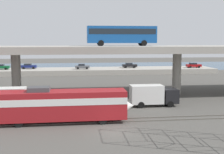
% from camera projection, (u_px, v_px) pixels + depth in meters
% --- Properties ---
extents(ground_plane, '(260.00, 260.00, 0.00)m').
position_uv_depth(ground_plane, '(115.00, 131.00, 30.33)').
color(ground_plane, '#4C4944').
extents(rail_strip_near, '(110.00, 0.12, 0.12)m').
position_uv_depth(rail_strip_near, '(111.00, 122.00, 33.57)').
color(rail_strip_near, '#59544C').
rests_on(rail_strip_near, ground_plane).
extents(rail_strip_far, '(110.00, 0.12, 0.12)m').
position_uv_depth(rail_strip_far, '(110.00, 119.00, 34.95)').
color(rail_strip_far, '#59544C').
rests_on(rail_strip_far, ground_plane).
extents(train_locomotive, '(15.61, 3.04, 4.18)m').
position_uv_depth(train_locomotive, '(68.00, 104.00, 33.40)').
color(train_locomotive, maroon).
rests_on(train_locomotive, ground_plane).
extents(highway_overpass, '(96.00, 12.59, 8.43)m').
position_uv_depth(highway_overpass, '(99.00, 51.00, 49.08)').
color(highway_overpass, '#9E998E').
rests_on(highway_overpass, ground_plane).
extents(transit_bus_on_overpass, '(12.00, 2.68, 3.40)m').
position_uv_depth(transit_bus_on_overpass, '(122.00, 34.00, 50.98)').
color(transit_bus_on_overpass, '#14478C').
rests_on(transit_bus_on_overpass, highway_overpass).
extents(service_truck_west, '(6.80, 2.46, 3.04)m').
position_uv_depth(service_truck_west, '(152.00, 95.00, 41.96)').
color(service_truck_west, black).
rests_on(service_truck_west, ground_plane).
extents(service_truck_east, '(6.80, 2.46, 3.04)m').
position_uv_depth(service_truck_east, '(1.00, 98.00, 39.39)').
color(service_truck_east, maroon).
rests_on(service_truck_east, ground_plane).
extents(pier_parking_lot, '(72.68, 10.66, 1.40)m').
position_uv_depth(pier_parking_lot, '(89.00, 71.00, 84.41)').
color(pier_parking_lot, '#9E998E').
rests_on(pier_parking_lot, ground_plane).
extents(parked_car_0, '(4.47, 1.84, 1.50)m').
position_uv_depth(parked_car_0, '(1.00, 67.00, 81.15)').
color(parked_car_0, '#0C4C26').
rests_on(parked_car_0, pier_parking_lot).
extents(parked_car_1, '(4.27, 1.93, 1.50)m').
position_uv_depth(parked_car_1, '(194.00, 65.00, 86.77)').
color(parked_car_1, maroon).
rests_on(parked_car_1, pier_parking_lot).
extents(parked_car_2, '(4.29, 1.92, 1.50)m').
position_uv_depth(parked_car_2, '(129.00, 65.00, 86.61)').
color(parked_car_2, black).
rests_on(parked_car_2, pier_parking_lot).
extents(parked_car_3, '(4.35, 1.94, 1.50)m').
position_uv_depth(parked_car_3, '(29.00, 66.00, 83.53)').
color(parked_car_3, navy).
rests_on(parked_car_3, pier_parking_lot).
extents(parked_car_4, '(4.01, 1.86, 1.50)m').
position_uv_depth(parked_car_4, '(82.00, 66.00, 82.48)').
color(parked_car_4, '#515459').
rests_on(parked_car_4, pier_parking_lot).
extents(harbor_water, '(140.00, 36.00, 0.01)m').
position_uv_depth(harbor_water, '(86.00, 67.00, 107.14)').
color(harbor_water, navy).
rests_on(harbor_water, ground_plane).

